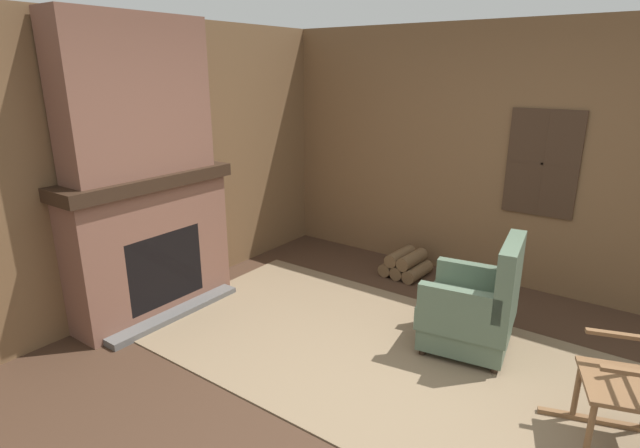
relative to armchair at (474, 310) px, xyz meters
The scene contains 12 objects.
ground_plane 1.12m from the armchair, 106.19° to the right, with size 14.00×14.00×0.00m, color #3D281C.
wood_panel_wall_left 3.15m from the armchair, 160.08° to the right, with size 0.06×5.60×2.59m.
wood_panel_wall_back 1.80m from the armchair, 100.88° to the left, with size 5.60×0.09×2.59m.
fireplace_hearth 2.81m from the armchair, 158.45° to the right, with size 0.59×1.58×1.28m.
chimney_breast 3.22m from the armchair, 158.54° to the right, with size 0.34×1.31×1.29m.
area_rug 0.84m from the armchair, 140.63° to the right, with size 3.83×2.07×0.01m.
armchair is the anchor object (origin of this frame).
rocking_chair 1.24m from the armchair, 26.42° to the right, with size 0.90×0.68×1.15m.
firewood_stack 1.54m from the armchair, 136.17° to the left, with size 0.46×0.46×0.27m.
oil_lamp_vase 3.19m from the armchair, 150.95° to the right, with size 0.09×0.09×0.25m.
storage_case 2.88m from the armchair, 168.13° to the right, with size 0.17×0.22×0.12m.
decorative_plate_on_mantel 3.06m from the armchair, 158.10° to the right, with size 0.06×0.23×0.22m.
Camera 1 is at (1.38, -2.51, 2.15)m, focal length 28.00 mm.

